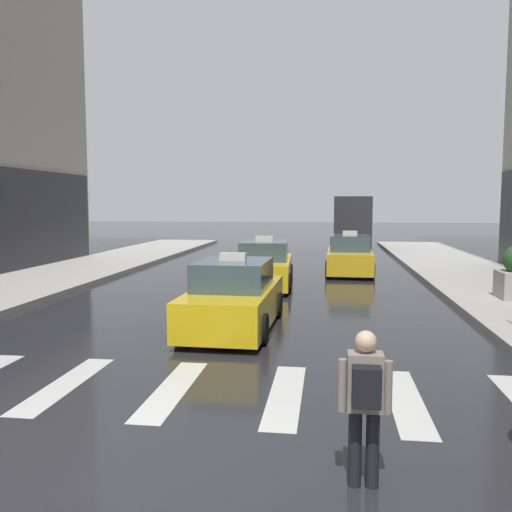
{
  "coord_description": "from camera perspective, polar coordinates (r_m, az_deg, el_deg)",
  "views": [
    {
      "loc": [
        2.42,
        -4.98,
        2.93
      ],
      "look_at": [
        0.66,
        8.0,
        1.65
      ],
      "focal_mm": 37.52,
      "sensor_mm": 36.0,
      "label": 1
    }
  ],
  "objects": [
    {
      "name": "ground_plane",
      "position": [
        6.26,
        -17.4,
        -22.59
      ],
      "size": [
        160.0,
        160.0,
        0.0
      ],
      "primitive_type": "plane",
      "color": "#26262B"
    },
    {
      "name": "crosswalk_markings",
      "position": [
        8.83,
        -8.89,
        -13.82
      ],
      "size": [
        11.3,
        2.8,
        0.01
      ],
      "color": "silver",
      "rests_on": "ground"
    },
    {
      "name": "taxi_lead",
      "position": [
        12.56,
        -2.35,
        -4.52
      ],
      "size": [
        2.0,
        4.57,
        1.8
      ],
      "color": "yellow",
      "rests_on": "ground"
    },
    {
      "name": "taxi_second",
      "position": [
        18.85,
        0.91,
        -1.11
      ],
      "size": [
        2.08,
        4.61,
        1.8
      ],
      "color": "yellow",
      "rests_on": "ground"
    },
    {
      "name": "taxi_third",
      "position": [
        22.78,
        9.94,
        -0.03
      ],
      "size": [
        2.0,
        4.58,
        1.8
      ],
      "color": "gold",
      "rests_on": "ground"
    },
    {
      "name": "box_truck",
      "position": [
        34.86,
        10.26,
        3.75
      ],
      "size": [
        2.49,
        7.61,
        3.35
      ],
      "color": "#2D2D2D",
      "rests_on": "ground"
    },
    {
      "name": "pedestrian_with_backpack",
      "position": [
        5.74,
        11.54,
        -14.5
      ],
      "size": [
        0.55,
        0.43,
        1.65
      ],
      "color": "black",
      "rests_on": "ground"
    }
  ]
}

